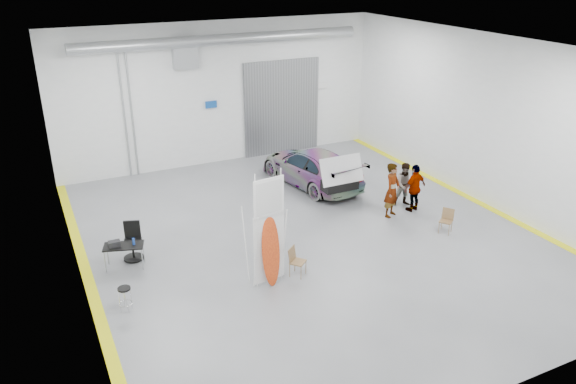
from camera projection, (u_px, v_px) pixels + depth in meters
name	position (u px, v px, depth m)	size (l,w,h in m)	color
ground	(309.00, 235.00, 18.26)	(16.00, 16.00, 0.00)	slate
room_shell	(286.00, 97.00, 18.59)	(14.02, 16.18, 6.01)	silver
sedan_car	(311.00, 167.00, 22.07)	(2.00, 4.90, 1.42)	white
person_a	(392.00, 190.00, 19.26)	(0.71, 0.46, 1.94)	brown
person_b	(405.00, 184.00, 20.15)	(0.79, 0.60, 1.61)	#465E80
person_c	(415.00, 188.00, 19.70)	(1.01, 0.42, 1.74)	#985332
surfboard_display	(269.00, 241.00, 15.03)	(0.94, 0.33, 3.35)	white
folding_chair_near	(298.00, 267.00, 15.90)	(0.56, 0.62, 0.85)	brown
folding_chair_far	(445.00, 226.00, 18.35)	(0.52, 0.62, 0.81)	brown
shop_stool	(125.00, 299.00, 14.29)	(0.35, 0.35, 0.68)	black
work_table	(121.00, 246.00, 16.13)	(1.25, 0.88, 0.92)	#92959A
office_chair	(132.00, 243.00, 16.71)	(0.64, 0.67, 1.14)	black
trunk_lid	(341.00, 167.00, 19.96)	(1.66, 1.01, 0.04)	silver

